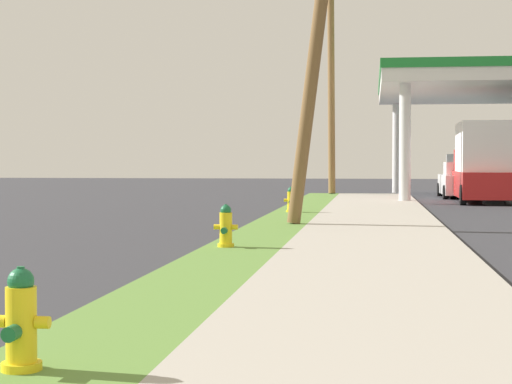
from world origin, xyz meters
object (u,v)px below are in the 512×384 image
object	(u,v)px
utility_pole_midground	(320,9)
car_white_by_near_pump	(463,181)
fire_hydrant_second	(226,228)
truck_red_at_forecourt	(483,164)
fire_hydrant_third	(291,201)
truck_teal_at_far_bay	(511,176)
fire_hydrant_nearest	(21,325)
truck_silver_on_apron	(464,175)
utility_pole_background	(331,84)

from	to	relation	value
utility_pole_midground	car_white_by_near_pump	size ratio (longest dim) A/B	2.23
fire_hydrant_second	truck_red_at_forecourt	size ratio (longest dim) A/B	0.12
fire_hydrant_third	truck_red_at_forecourt	bearing A→B (deg)	55.31
truck_teal_at_far_bay	fire_hydrant_nearest	bearing A→B (deg)	-103.72
utility_pole_midground	truck_teal_at_far_bay	xyz separation A→B (m)	(7.78, 21.98, -4.31)
truck_red_at_forecourt	truck_silver_on_apron	world-z (taller)	truck_red_at_forecourt
car_white_by_near_pump	truck_teal_at_far_bay	world-z (taller)	truck_teal_at_far_bay
fire_hydrant_second	truck_teal_at_far_bay	xyz separation A→B (m)	(9.06, 27.85, 0.47)
fire_hydrant_third	truck_teal_at_far_bay	xyz separation A→B (m)	(8.91, 17.33, 0.47)
utility_pole_background	car_white_by_near_pump	bearing A→B (deg)	-13.64
car_white_by_near_pump	truck_red_at_forecourt	bearing A→B (deg)	-85.04
fire_hydrant_third	utility_pole_background	distance (m)	15.96
utility_pole_midground	fire_hydrant_second	bearing A→B (deg)	-102.29
fire_hydrant_second	fire_hydrant_third	distance (m)	10.52
fire_hydrant_nearest	utility_pole_midground	distance (m)	15.69
utility_pole_background	car_white_by_near_pump	size ratio (longest dim) A/B	2.22
fire_hydrant_nearest	utility_pole_background	bearing A→B (deg)	89.12
truck_teal_at_far_bay	truck_red_at_forecourt	bearing A→B (deg)	-106.21
utility_pole_midground	utility_pole_background	distance (m)	19.89
fire_hydrant_nearest	fire_hydrant_second	world-z (taller)	same
fire_hydrant_second	car_white_by_near_pump	size ratio (longest dim) A/B	0.17
truck_silver_on_apron	utility_pole_background	bearing A→B (deg)	-141.49
fire_hydrant_third	car_white_by_near_pump	xyz separation A→B (m)	(6.31, 13.81, 0.28)
truck_red_at_forecourt	car_white_by_near_pump	bearing A→B (deg)	94.96
car_white_by_near_pump	utility_pole_midground	bearing A→B (deg)	-105.67
truck_red_at_forecourt	truck_teal_at_far_bay	size ratio (longest dim) A/B	1.18
fire_hydrant_nearest	fire_hydrant_third	size ratio (longest dim) A/B	1.00
fire_hydrant_second	truck_silver_on_apron	bearing A→B (deg)	76.92
fire_hydrant_nearest	car_white_by_near_pump	distance (m)	33.96
fire_hydrant_second	fire_hydrant_third	bearing A→B (deg)	89.19
fire_hydrant_second	utility_pole_background	bearing A→B (deg)	88.69
fire_hydrant_second	truck_teal_at_far_bay	size ratio (longest dim) A/B	0.14
fire_hydrant_nearest	truck_teal_at_far_bay	bearing A→B (deg)	76.28
utility_pole_background	truck_red_at_forecourt	xyz separation A→B (m)	(6.23, -5.60, -3.71)
utility_pole_background	truck_teal_at_far_bay	world-z (taller)	utility_pole_background
car_white_by_near_pump	truck_silver_on_apron	size ratio (longest dim) A/B	0.82
utility_pole_midground	truck_red_at_forecourt	world-z (taller)	utility_pole_midground
truck_teal_at_far_bay	fire_hydrant_second	bearing A→B (deg)	-108.01
utility_pole_background	truck_red_at_forecourt	world-z (taller)	utility_pole_background
fire_hydrant_third	truck_teal_at_far_bay	bearing A→B (deg)	62.80
fire_hydrant_third	car_white_by_near_pump	distance (m)	15.18
utility_pole_background	truck_red_at_forecourt	distance (m)	9.16
fire_hydrant_nearest	truck_teal_at_far_bay	size ratio (longest dim) A/B	0.14
utility_pole_midground	car_white_by_near_pump	distance (m)	19.69
fire_hydrant_second	car_white_by_near_pump	xyz separation A→B (m)	(6.46, 24.33, 0.28)
truck_silver_on_apron	car_white_by_near_pump	bearing A→B (deg)	-96.41
fire_hydrant_second	truck_silver_on_apron	size ratio (longest dim) A/B	0.14
fire_hydrant_nearest	fire_hydrant_second	bearing A→B (deg)	90.36
utility_pole_midground	truck_silver_on_apron	world-z (taller)	utility_pole_midground
truck_silver_on_apron	truck_teal_at_far_bay	xyz separation A→B (m)	(1.85, -3.17, 0.00)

